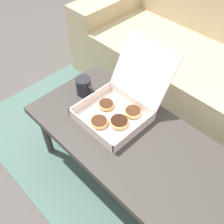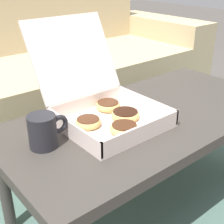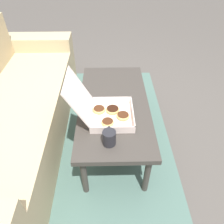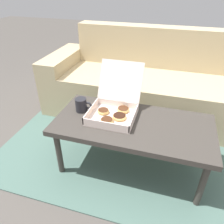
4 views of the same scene
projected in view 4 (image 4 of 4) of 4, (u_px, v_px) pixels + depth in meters
ground_plane at (133, 156)px, 1.92m from camera, size 12.00×12.00×0.00m
area_rug at (139, 136)px, 2.16m from camera, size 2.37×1.86×0.01m
couch at (150, 86)px, 2.40m from camera, size 2.25×0.81×0.89m
coffee_table at (133, 127)px, 1.62m from camera, size 1.16×0.56×0.44m
pastry_box at (115, 107)px, 1.66m from camera, size 0.34×0.47×0.34m
coffee_mug at (82, 105)px, 1.70m from camera, size 0.14×0.09×0.11m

